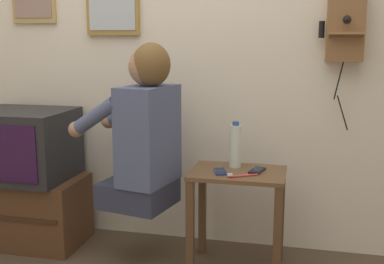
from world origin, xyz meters
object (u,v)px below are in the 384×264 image
at_px(person, 144,132).
at_px(cell_phone_held, 220,171).
at_px(toothbrush, 240,176).
at_px(television, 23,144).
at_px(wall_phone_antique, 345,25).
at_px(water_bottle, 235,146).
at_px(cell_phone_spare, 257,170).

bearing_deg(person, cell_phone_held, -77.30).
relative_size(person, toothbrush, 5.97).
bearing_deg(person, toothbrush, -83.86).
distance_m(television, cell_phone_held, 1.23).
bearing_deg(cell_phone_held, toothbrush, -44.06).
bearing_deg(cell_phone_held, person, 164.36).
height_order(person, wall_phone_antique, wall_phone_antique).
distance_m(wall_phone_antique, water_bottle, 0.88).
bearing_deg(cell_phone_spare, television, -168.52).
height_order(television, wall_phone_antique, wall_phone_antique).
bearing_deg(person, water_bottle, -62.64).
xyz_separation_m(cell_phone_held, water_bottle, (0.06, 0.13, 0.11)).
xyz_separation_m(cell_phone_spare, toothbrush, (-0.07, -0.12, 0.00)).
xyz_separation_m(wall_phone_antique, toothbrush, (-0.50, -0.40, -0.76)).
height_order(cell_phone_held, cell_phone_spare, same).
xyz_separation_m(wall_phone_antique, cell_phone_held, (-0.61, -0.34, -0.76)).
bearing_deg(toothbrush, television, 53.30).
xyz_separation_m(person, cell_phone_spare, (0.61, 0.07, -0.19)).
xyz_separation_m(person, wall_phone_antique, (1.03, 0.34, 0.57)).
bearing_deg(water_bottle, toothbrush, -73.86).
height_order(wall_phone_antique, cell_phone_held, wall_phone_antique).
relative_size(person, television, 1.57).
xyz_separation_m(television, wall_phone_antique, (1.84, 0.23, 0.70)).
relative_size(television, wall_phone_antique, 0.71).
bearing_deg(person, cell_phone_spare, -71.51).
distance_m(cell_phone_spare, toothbrush, 0.14).
bearing_deg(cell_phone_held, cell_phone_spare, 2.48).
height_order(wall_phone_antique, cell_phone_spare, wall_phone_antique).
relative_size(person, cell_phone_spare, 6.65).
bearing_deg(toothbrush, cell_phone_spare, -60.49).
height_order(person, cell_phone_held, person).
bearing_deg(television, cell_phone_spare, -1.77).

